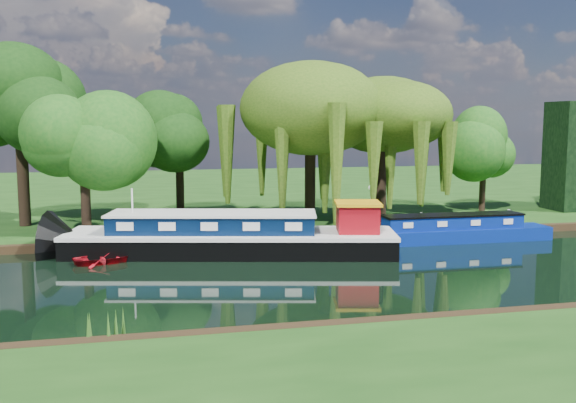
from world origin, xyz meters
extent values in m
plane|color=black|center=(0.00, 0.00, 0.00)|extent=(120.00, 120.00, 0.00)
cube|color=#173F11|center=(0.00, 34.00, 0.23)|extent=(120.00, 52.00, 0.45)
cube|color=black|center=(-9.17, 5.49, 0.43)|extent=(17.68, 7.60, 1.15)
cube|color=silver|center=(-9.17, 5.49, 1.10)|extent=(17.79, 7.69, 0.21)
cube|color=#051736|center=(-10.10, 5.70, 1.67)|extent=(11.05, 5.08, 0.91)
cube|color=silver|center=(-10.10, 5.70, 2.19)|extent=(11.28, 5.31, 0.12)
cube|color=maroon|center=(-2.62, 3.99, 1.94)|extent=(2.53, 2.53, 1.44)
cube|color=#E3A310|center=(-2.62, 3.99, 2.73)|extent=(2.81, 2.81, 0.15)
cylinder|color=silver|center=(-14.21, 6.65, 2.37)|extent=(0.10, 0.10, 2.30)
cube|color=navy|center=(4.04, 6.24, 0.33)|extent=(11.94, 2.02, 0.89)
cube|color=navy|center=(4.04, 6.24, 1.15)|extent=(8.36, 1.51, 0.75)
cube|color=black|center=(4.04, 6.24, 1.57)|extent=(8.46, 1.61, 0.10)
cube|color=silver|center=(0.90, 5.49, 1.19)|extent=(0.60, 0.05, 0.32)
cube|color=silver|center=(2.99, 5.48, 1.19)|extent=(0.60, 0.05, 0.32)
cube|color=silver|center=(5.08, 5.48, 1.19)|extent=(0.60, 0.05, 0.32)
cube|color=silver|center=(7.17, 5.47, 1.19)|extent=(0.60, 0.05, 0.32)
imported|color=maroon|center=(-15.51, 4.84, 0.00)|extent=(3.70, 3.07, 0.66)
cylinder|color=black|center=(-2.92, 12.76, 3.42)|extent=(0.77, 0.77, 5.94)
ellipsoid|color=#2D5111|center=(-2.92, 12.76, 7.70)|extent=(8.29, 8.29, 5.36)
cylinder|color=black|center=(1.57, 11.59, 3.04)|extent=(0.73, 0.73, 5.18)
ellipsoid|color=#2D5111|center=(1.57, 11.59, 6.78)|extent=(7.07, 7.07, 4.57)
cylinder|color=black|center=(-16.89, 10.59, 3.50)|extent=(0.56, 0.56, 6.11)
ellipsoid|color=#165114|center=(-16.89, 10.59, 6.00)|extent=(5.00, 5.00, 5.00)
cylinder|color=black|center=(-20.98, 14.98, 4.40)|extent=(0.79, 0.79, 7.90)
ellipsoid|color=black|center=(-20.98, 14.98, 7.63)|extent=(6.08, 6.08, 6.08)
cylinder|color=black|center=(-11.16, 16.62, 3.45)|extent=(0.50, 0.50, 6.01)
ellipsoid|color=black|center=(-11.16, 16.62, 5.91)|extent=(4.81, 4.81, 4.81)
cylinder|color=black|center=(10.76, 14.81, 2.95)|extent=(0.41, 0.41, 5.01)
ellipsoid|color=#165114|center=(10.76, 14.81, 5.00)|extent=(4.01, 4.01, 4.01)
cylinder|color=silver|center=(0.50, 10.50, 1.55)|extent=(0.10, 0.10, 2.20)
sphere|color=white|center=(0.50, 10.50, 2.83)|extent=(0.36, 0.36, 0.36)
cylinder|color=silver|center=(-10.00, 8.40, 0.95)|extent=(0.16, 0.16, 1.00)
cylinder|color=silver|center=(-4.00, 8.40, 0.95)|extent=(0.16, 0.16, 1.00)
cylinder|color=silver|center=(3.00, 8.40, 0.95)|extent=(0.16, 0.16, 1.00)
cylinder|color=silver|center=(9.00, 8.40, 0.95)|extent=(0.16, 0.16, 1.00)
cone|color=#275717|center=(-15.00, -7.60, 0.55)|extent=(1.20, 1.20, 1.10)
camera|label=1|loc=(-13.59, -27.81, 7.03)|focal=40.00mm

